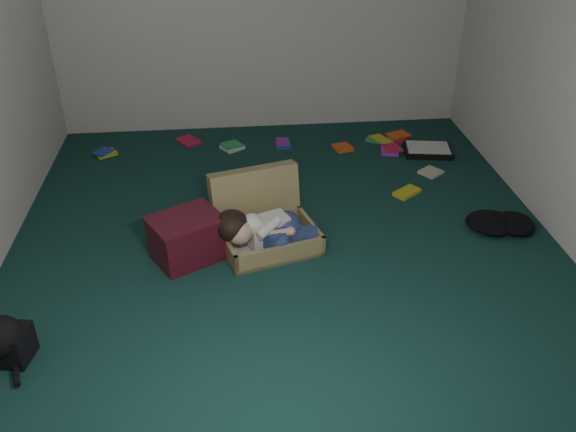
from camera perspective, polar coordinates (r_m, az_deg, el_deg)
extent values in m
plane|color=#133632|center=(4.45, -0.20, -2.85)|extent=(4.50, 4.50, 0.00)
plane|color=silver|center=(1.89, 6.67, -8.39)|extent=(4.50, 0.00, 4.50)
cube|color=#907E4F|center=(4.40, -1.73, -2.16)|extent=(0.78, 0.64, 0.15)
cube|color=silver|center=(4.42, -1.72, -2.57)|extent=(0.71, 0.57, 0.02)
cube|color=#907E4F|center=(4.56, -3.11, 1.57)|extent=(0.70, 0.38, 0.49)
cube|color=silver|center=(4.33, -1.90, -1.38)|extent=(0.33, 0.26, 0.21)
sphere|color=tan|center=(4.22, -4.54, -1.50)|extent=(0.18, 0.18, 0.18)
ellipsoid|color=black|center=(4.24, -5.27, -0.85)|extent=(0.24, 0.25, 0.21)
ellipsoid|color=navy|center=(4.38, -0.17, -0.94)|extent=(0.22, 0.25, 0.21)
cube|color=navy|center=(4.28, -0.61, -1.95)|extent=(0.27, 0.25, 0.13)
cube|color=navy|center=(4.33, 1.22, -1.90)|extent=(0.24, 0.12, 0.11)
sphere|color=white|center=(4.39, 2.17, -1.68)|extent=(0.11, 0.11, 0.11)
sphere|color=white|center=(4.35, 2.52, -2.23)|extent=(0.10, 0.10, 0.10)
cylinder|color=tan|center=(4.22, -0.72, -1.61)|extent=(0.18, 0.10, 0.06)
cube|color=#4A0F1B|center=(4.31, -9.41, -2.19)|extent=(0.57, 0.53, 0.30)
cube|color=#4A0F1B|center=(4.22, -9.59, -0.34)|extent=(0.60, 0.56, 0.02)
cube|color=black|center=(5.97, 12.94, 6.03)|extent=(0.48, 0.39, 0.05)
cube|color=white|center=(5.96, 12.98, 6.29)|extent=(0.43, 0.35, 0.01)
cube|color=gold|center=(6.04, -16.66, 5.60)|extent=(0.21, 0.16, 0.02)
cube|color=#C61A3E|center=(6.13, -9.26, 6.93)|extent=(0.26, 0.25, 0.02)
cube|color=white|center=(5.94, -5.23, 6.39)|extent=(0.21, 0.24, 0.02)
cube|color=#1F42AB|center=(5.98, -0.44, 6.72)|extent=(0.22, 0.25, 0.02)
cube|color=#E4541A|center=(5.93, 5.14, 6.35)|extent=(0.26, 0.24, 0.02)
cube|color=green|center=(6.13, 8.58, 7.01)|extent=(0.22, 0.17, 0.02)
cube|color=purple|center=(5.93, 9.49, 6.06)|extent=(0.26, 0.25, 0.02)
cube|color=beige|center=(5.59, 13.22, 4.00)|extent=(0.19, 0.23, 0.02)
cube|color=gold|center=(5.21, 11.07, 2.14)|extent=(0.23, 0.25, 0.02)
cube|color=#C61A3E|center=(6.22, 10.25, 7.21)|extent=(0.25, 0.23, 0.02)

